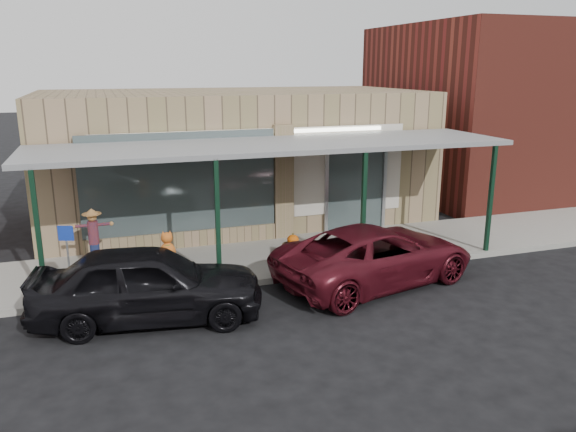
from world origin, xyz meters
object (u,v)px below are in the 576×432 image
object	(u,v)px
parked_sedan	(148,284)
barrel_pumpkin	(293,249)
handicap_sign	(68,251)
car_maroon	(376,255)
barrel_scarecrow	(95,251)

from	to	relation	value
parked_sedan	barrel_pumpkin	bearing A→B (deg)	-51.06
barrel_pumpkin	handicap_sign	xyz separation A→B (m)	(-5.35, -0.81, 0.77)
parked_sedan	car_maroon	size ratio (longest dim) A/B	0.96
barrel_pumpkin	parked_sedan	xyz separation A→B (m)	(-3.82, -2.25, 0.39)
handicap_sign	parked_sedan	bearing A→B (deg)	-24.91
car_maroon	barrel_pumpkin	bearing A→B (deg)	23.42
parked_sedan	car_maroon	world-z (taller)	parked_sedan
barrel_scarecrow	handicap_sign	bearing A→B (deg)	-120.71
barrel_scarecrow	car_maroon	size ratio (longest dim) A/B	0.32
barrel_scarecrow	car_maroon	distance (m)	6.70
barrel_pumpkin	handicap_sign	size ratio (longest dim) A/B	0.43
barrel_pumpkin	parked_sedan	size ratio (longest dim) A/B	0.14
barrel_scarecrow	barrel_pumpkin	size ratio (longest dim) A/B	2.35
barrel_scarecrow	handicap_sign	xyz separation A→B (m)	(-0.51, -1.36, 0.48)
barrel_pumpkin	handicap_sign	distance (m)	5.46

